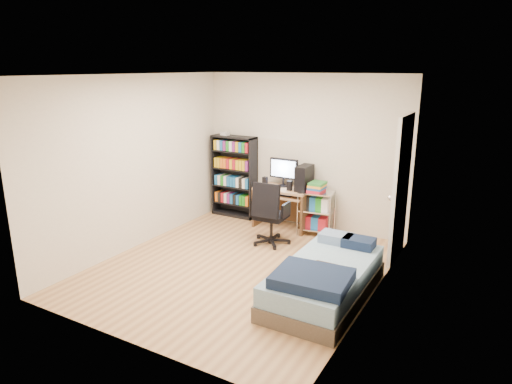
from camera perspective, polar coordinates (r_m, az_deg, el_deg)
The scene contains 7 objects.
room at distance 5.78m, azimuth -2.09°, elevation 1.94°, with size 3.58×4.08×2.58m.
media_shelf at distance 8.05m, azimuth -2.75°, elevation 2.08°, with size 0.81×0.27×1.50m.
computer_desk at distance 7.47m, azimuth 4.21°, elevation 0.04°, with size 0.91×0.53×1.14m.
office_chair at distance 6.85m, azimuth 1.77°, elevation -4.07°, with size 0.61×0.61×0.98m.
wire_cart at distance 7.24m, azimuth 7.60°, elevation -1.00°, with size 0.58×0.45×0.86m.
bed at distance 5.40m, azimuth 8.57°, elevation -10.75°, with size 0.91×1.83×0.52m.
door at distance 6.45m, azimuth 17.65°, elevation 0.35°, with size 0.12×0.80×2.00m.
Camera 1 is at (2.95, -4.78, 2.60)m, focal length 32.00 mm.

